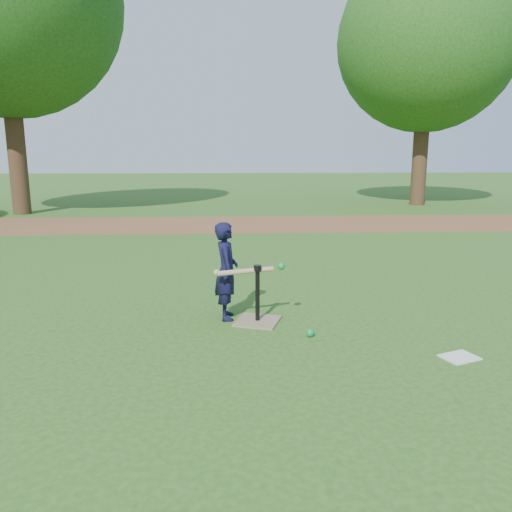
{
  "coord_description": "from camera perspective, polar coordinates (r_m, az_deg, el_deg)",
  "views": [
    {
      "loc": [
        0.06,
        -4.86,
        1.75
      ],
      "look_at": [
        0.34,
        0.43,
        0.65
      ],
      "focal_mm": 35.0,
      "sensor_mm": 36.0,
      "label": 1
    }
  ],
  "objects": [
    {
      "name": "batting_tee",
      "position": [
        5.27,
        0.17,
        -6.43
      ],
      "size": [
        0.54,
        0.54,
        0.61
      ],
      "color": "#887156",
      "rests_on": "ground"
    },
    {
      "name": "ground",
      "position": [
        5.17,
        -3.51,
        -8.09
      ],
      "size": [
        80.0,
        80.0,
        0.0
      ],
      "primitive_type": "plane",
      "color": "#285116",
      "rests_on": "ground"
    },
    {
      "name": "wiffle_ball_ground",
      "position": [
        4.91,
        6.2,
        -8.72
      ],
      "size": [
        0.08,
        0.08,
        0.08
      ],
      "primitive_type": "sphere",
      "color": "#0C8E36",
      "rests_on": "ground"
    },
    {
      "name": "dirt_strip",
      "position": [
        12.49,
        -3.26,
        3.66
      ],
      "size": [
        24.0,
        3.0,
        0.01
      ],
      "primitive_type": "cube",
      "color": "brown",
      "rests_on": "ground"
    },
    {
      "name": "tree_right",
      "position": [
        18.4,
        19.0,
        22.2
      ],
      "size": [
        5.8,
        5.8,
        8.21
      ],
      "color": "#382316",
      "rests_on": "ground"
    },
    {
      "name": "child",
      "position": [
        5.29,
        -3.4,
        -1.73
      ],
      "size": [
        0.27,
        0.4,
        1.04
      ],
      "primitive_type": "imported",
      "rotation": [
        0.0,
        0.0,
        1.63
      ],
      "color": "black",
      "rests_on": "ground"
    },
    {
      "name": "clipboard",
      "position": [
        4.77,
        22.23,
        -10.66
      ],
      "size": [
        0.36,
        0.32,
        0.01
      ],
      "primitive_type": "cube",
      "rotation": [
        0.0,
        0.0,
        0.37
      ],
      "color": "silver",
      "rests_on": "ground"
    },
    {
      "name": "swing_action",
      "position": [
        5.12,
        -0.65,
        -1.63
      ],
      "size": [
        0.74,
        0.24,
        0.12
      ],
      "color": "tan",
      "rests_on": "ground"
    }
  ]
}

